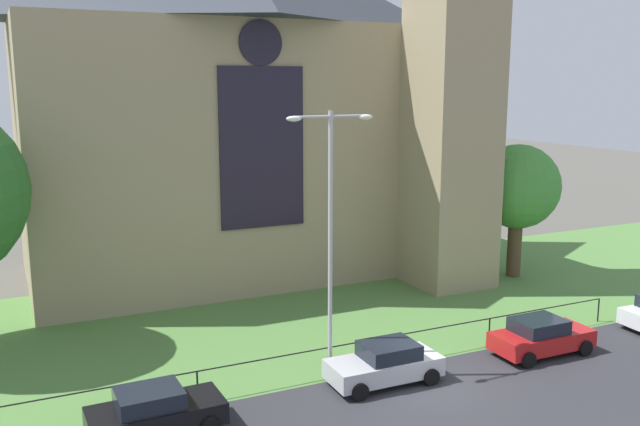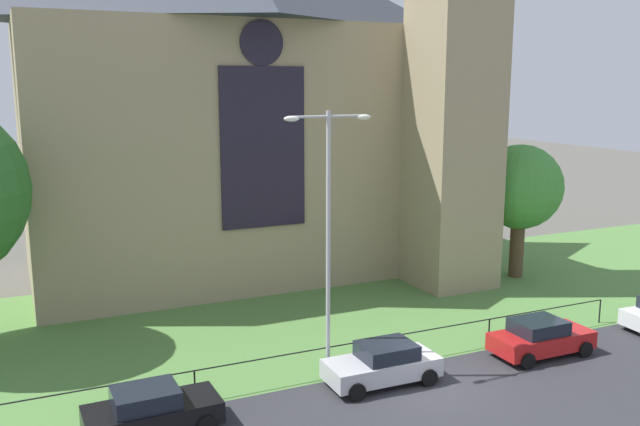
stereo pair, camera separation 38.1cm
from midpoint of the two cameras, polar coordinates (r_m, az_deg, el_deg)
ground at (r=34.11m, az=-0.77°, el=-7.84°), size 160.00×160.00×0.00m
road_asphalt at (r=24.52m, az=11.45°, el=-15.77°), size 120.00×8.00×0.01m
grass_verge at (r=32.40m, az=0.72°, el=-8.85°), size 120.00×20.00×0.01m
church_building at (r=39.55m, az=-6.92°, el=9.80°), size 23.20×16.20×26.00m
iron_railing at (r=26.78m, az=2.78°, el=-10.99°), size 25.34×0.07×1.13m
tree_right_far at (r=39.98m, az=15.85°, el=2.05°), size 4.75×4.75×7.55m
streetlamp_near at (r=24.67m, az=0.42°, el=-0.26°), size 3.37×0.26×9.92m
parked_car_black at (r=22.96m, az=-14.08°, el=-15.74°), size 4.23×2.08×1.51m
parked_car_silver at (r=25.82m, az=5.00°, el=-12.37°), size 4.22×2.07×1.51m
parked_car_red at (r=29.61m, az=17.55°, el=-9.76°), size 4.22×2.06×1.51m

